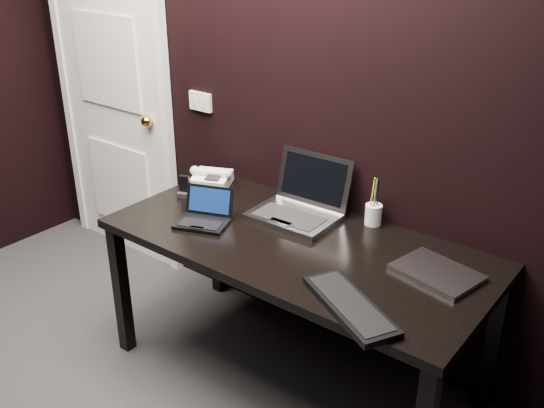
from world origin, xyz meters
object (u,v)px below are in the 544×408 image
Objects in this scene: door at (113,95)px; netbook at (204,217)px; desk_phone at (212,178)px; desk at (295,256)px; pen_cup at (373,214)px; silver_laptop at (299,206)px; mobile_phone at (185,188)px; ext_keyboard at (350,306)px; closed_laptop at (437,273)px.

door reaches higher than netbook.
desk_phone is (0.95, -0.15, -0.26)m from door.
desk is 0.41m from pen_cup.
desk_phone is at bearing 178.33° from silver_laptop.
door is 1.02m from mobile_phone.
netbook reaches higher than ext_keyboard.
mobile_phone is 0.96m from pen_cup.
door is at bearing 167.18° from desk.
ext_keyboard reaches higher than desk.
silver_laptop is (1.52, -0.17, -0.25)m from door.
ext_keyboard is 1.32× the size of closed_laptop.
netbook is 0.43m from desk_phone.
desk is at bearing 146.53° from ext_keyboard.
closed_laptop is at bearing -6.82° from door.
silver_laptop is (-0.13, 0.21, 0.13)m from desk.
pen_cup is (0.19, 0.34, 0.13)m from desk.
ext_keyboard is at bearing -110.13° from closed_laptop.
desk is 0.28m from silver_laptop.
pen_cup reaches higher than mobile_phone.
mobile_phone is at bearing -96.39° from desk_phone.
silver_laptop is at bearing 172.26° from closed_laptop.
desk_phone reaches higher than closed_laptop.
pen_cup is (0.62, 0.46, 0.02)m from netbook.
silver_laptop is 1.13× the size of closed_laptop.
silver_laptop is 3.77× the size of mobile_phone.
desk_phone is at bearing -9.16° from door.
desk is 4.25× the size of silver_laptop.
pen_cup reaches higher than netbook.
netbook is at bearing -132.87° from silver_laptop.
door is 1.26× the size of desk.
netbook is (1.22, -0.49, -0.27)m from door.
door is at bearing 160.34° from mobile_phone.
door reaches higher than closed_laptop.
desk_phone reaches higher than desk.
mobile_phone is (-0.59, -0.16, -0.01)m from silver_laptop.
netbook is at bearing -22.07° from door.
silver_laptop is 0.35m from pen_cup.
mobile_phone is at bearing 163.69° from ext_keyboard.
door is 1.55m from silver_laptop.
ext_keyboard is 1.27m from desk_phone.
mobile_phone is (-1.18, 0.34, 0.03)m from ext_keyboard.
door is at bearing 179.04° from pen_cup.
mobile_phone is at bearing -161.69° from pen_cup.
netbook is (-0.43, -0.12, 0.11)m from desk.
closed_laptop is (0.60, 0.11, 0.09)m from desk.
desk is 0.75m from desk_phone.
desk is 0.55m from ext_keyboard.
mobile_phone is (-0.29, 0.16, 0.01)m from netbook.
pen_cup reaches higher than closed_laptop.
door is 2.23m from ext_keyboard.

